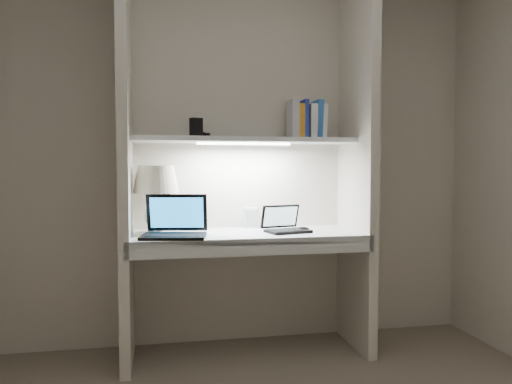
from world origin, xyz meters
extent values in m
cube|color=beige|center=(0.00, 1.50, 1.25)|extent=(3.20, 0.01, 2.50)
cube|color=beige|center=(-0.73, 1.23, 1.25)|extent=(0.06, 0.55, 2.50)
cube|color=beige|center=(0.73, 1.23, 1.25)|extent=(0.06, 0.55, 2.50)
cube|color=white|center=(0.00, 1.23, 0.75)|extent=(1.40, 0.55, 0.04)
cube|color=silver|center=(0.00, 0.96, 0.72)|extent=(1.46, 0.03, 0.10)
cube|color=silver|center=(0.00, 1.32, 1.35)|extent=(1.40, 0.36, 0.03)
cube|color=white|center=(0.00, 1.32, 1.33)|extent=(0.60, 0.04, 0.02)
cylinder|color=white|center=(-0.55, 1.33, 0.78)|extent=(0.10, 0.10, 0.02)
ellipsoid|color=white|center=(-0.55, 1.33, 0.87)|extent=(0.14, 0.14, 0.18)
cylinder|color=white|center=(-0.55, 1.33, 0.98)|extent=(0.02, 0.02, 0.08)
sphere|color=#FFD899|center=(-0.55, 1.33, 1.06)|extent=(0.04, 0.04, 0.04)
cube|color=black|center=(-0.45, 1.08, 0.78)|extent=(0.40, 0.31, 0.02)
cube|color=black|center=(-0.45, 1.08, 0.79)|extent=(0.34, 0.23, 0.00)
cube|color=black|center=(-0.43, 1.24, 0.90)|extent=(0.37, 0.12, 0.23)
cube|color=#1A87E2|center=(-0.43, 1.23, 0.90)|extent=(0.33, 0.10, 0.19)
cube|color=black|center=(0.25, 1.17, 0.78)|extent=(0.29, 0.23, 0.02)
cube|color=black|center=(0.25, 1.17, 0.79)|extent=(0.24, 0.17, 0.00)
cube|color=black|center=(0.23, 1.28, 0.86)|extent=(0.26, 0.11, 0.15)
cube|color=silver|center=(0.23, 1.27, 0.86)|extent=(0.23, 0.09, 0.12)
cube|color=silver|center=(0.07, 1.45, 0.84)|extent=(0.12, 0.10, 0.13)
ellipsoid|color=black|center=(0.35, 1.20, 0.79)|extent=(0.09, 0.06, 0.03)
torus|color=black|center=(0.35, 1.19, 0.78)|extent=(0.12, 0.12, 0.01)
cube|color=yellow|center=(-0.64, 1.18, 0.77)|extent=(0.08, 0.08, 0.00)
cube|color=white|center=(0.53, 1.35, 1.48)|extent=(0.04, 0.17, 0.22)
cube|color=#2B63AD|center=(0.49, 1.35, 1.49)|extent=(0.05, 0.17, 0.25)
cube|color=white|center=(0.45, 1.35, 1.48)|extent=(0.05, 0.17, 0.22)
cube|color=#263CA6|center=(0.40, 1.35, 1.49)|extent=(0.03, 0.17, 0.25)
cube|color=orange|center=(0.37, 1.35, 1.48)|extent=(0.04, 0.17, 0.22)
cube|color=silver|center=(0.33, 1.35, 1.49)|extent=(0.05, 0.17, 0.25)
cube|color=black|center=(-0.30, 1.33, 1.43)|extent=(0.08, 0.07, 0.12)
ellipsoid|color=black|center=(-0.28, 1.40, 1.39)|extent=(0.12, 0.11, 0.04)
camera|label=1|loc=(-0.54, -1.83, 1.19)|focal=35.00mm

